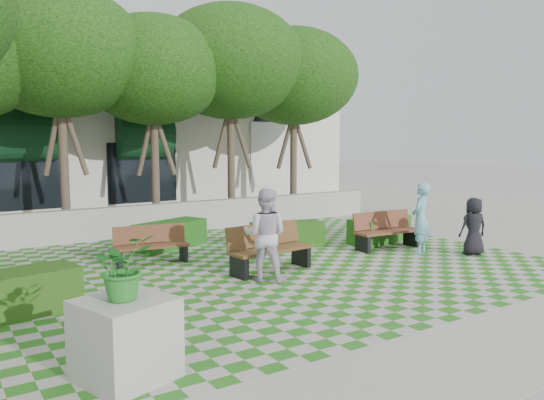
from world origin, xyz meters
TOP-DOWN VIEW (x-y plane):
  - ground at (0.00, 0.00)m, footprint 90.00×90.00m
  - lawn at (0.00, 1.00)m, footprint 12.00×12.00m
  - sidewalk_south at (0.00, -4.70)m, footprint 16.00×2.00m
  - retaining_wall at (0.00, 6.20)m, footprint 15.00×0.36m
  - bench_east at (3.64, 0.90)m, footprint 1.85×0.75m
  - bench_mid at (-0.20, 0.55)m, footprint 1.97×0.83m
  - bench_west at (-2.05, 2.62)m, footprint 1.70×0.80m
  - hedge_east at (4.12, 1.61)m, footprint 2.07×1.15m
  - hedge_midright at (1.63, 2.47)m, footprint 1.98×1.18m
  - hedge_midleft at (-1.01, 4.02)m, footprint 2.12×1.46m
  - hedge_west at (-5.22, 0.34)m, footprint 2.14×1.16m
  - planter_front at (-4.42, -2.85)m, footprint 1.21×1.21m
  - person_blue at (3.90, -0.00)m, footprint 0.76×0.65m
  - person_dark at (4.84, -0.84)m, footprint 0.80×0.64m
  - person_white at (-0.69, -0.05)m, footprint 1.14×1.13m
  - tree_row at (-1.86, 5.95)m, footprint 17.70×13.40m
  - building at (0.93, 14.08)m, footprint 18.00×8.92m

SIDE VIEW (x-z plane):
  - ground at x=0.00m, z-range 0.00..0.00m
  - sidewalk_south at x=0.00m, z-range 0.00..0.01m
  - lawn at x=0.00m, z-range 0.01..0.01m
  - hedge_midright at x=1.63m, z-range 0.00..0.65m
  - hedge_east at x=4.12m, z-range 0.00..0.69m
  - hedge_midleft at x=-1.01m, z-range 0.00..0.69m
  - hedge_west at x=-5.22m, z-range 0.00..0.71m
  - bench_west at x=-2.05m, z-range -0.02..0.85m
  - retaining_wall at x=0.00m, z-range 0.00..0.90m
  - bench_east at x=3.64m, z-range -0.02..0.93m
  - bench_mid at x=-0.20m, z-range -0.02..0.99m
  - planter_front at x=-4.42m, z-range -0.16..1.55m
  - person_dark at x=4.84m, z-range 0.00..1.41m
  - person_blue at x=3.90m, z-range 0.00..1.76m
  - person_white at x=-0.69m, z-range 0.00..1.85m
  - building at x=0.93m, z-range -0.06..5.09m
  - tree_row at x=-1.86m, z-range 1.47..8.88m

